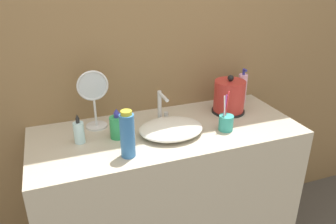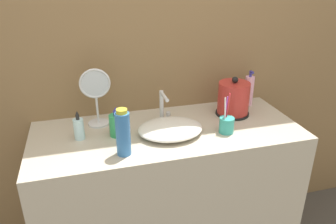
% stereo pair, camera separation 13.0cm
% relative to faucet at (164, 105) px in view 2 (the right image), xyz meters
% --- Properties ---
extents(wall_back, '(6.00, 0.04, 2.60)m').
position_rel_faucet_xyz_m(wall_back, '(-0.01, 0.19, 0.34)').
color(wall_back, olive).
rests_on(wall_back, ground_plane).
extents(vanity_counter, '(1.37, 0.56, 0.86)m').
position_rel_faucet_xyz_m(vanity_counter, '(-0.01, -0.11, -0.52)').
color(vanity_counter, '#B7AD99').
rests_on(vanity_counter, ground_plane).
extents(sink_basin, '(0.32, 0.27, 0.06)m').
position_rel_faucet_xyz_m(sink_basin, '(-0.01, -0.16, -0.06)').
color(sink_basin, silver).
rests_on(sink_basin, vanity_counter).
extents(faucet, '(0.06, 0.13, 0.17)m').
position_rel_faucet_xyz_m(faucet, '(0.00, 0.00, 0.00)').
color(faucet, silver).
rests_on(faucet, vanity_counter).
extents(electric_kettle, '(0.19, 0.19, 0.22)m').
position_rel_faucet_xyz_m(electric_kettle, '(0.39, -0.02, -0.01)').
color(electric_kettle, black).
rests_on(electric_kettle, vanity_counter).
extents(toothbrush_cup, '(0.07, 0.07, 0.21)m').
position_rel_faucet_xyz_m(toothbrush_cup, '(0.27, -0.21, -0.05)').
color(toothbrush_cup, teal).
rests_on(toothbrush_cup, vanity_counter).
extents(lotion_bottle, '(0.05, 0.05, 0.21)m').
position_rel_faucet_xyz_m(lotion_bottle, '(0.55, 0.08, -0.00)').
color(lotion_bottle, '#EAA8C6').
rests_on(lotion_bottle, vanity_counter).
extents(shampoo_bottle, '(0.06, 0.06, 0.22)m').
position_rel_faucet_xyz_m(shampoo_bottle, '(-0.26, -0.29, 0.01)').
color(shampoo_bottle, '#3370B7').
rests_on(shampoo_bottle, vanity_counter).
extents(mouthwash_bottle, '(0.07, 0.07, 0.15)m').
position_rel_faucet_xyz_m(mouthwash_bottle, '(-0.26, -0.10, -0.03)').
color(mouthwash_bottle, '#2D9956').
rests_on(mouthwash_bottle, vanity_counter).
extents(hand_cream_bottle, '(0.05, 0.05, 0.15)m').
position_rel_faucet_xyz_m(hand_cream_bottle, '(-0.44, -0.09, -0.04)').
color(hand_cream_bottle, silver).
rests_on(hand_cream_bottle, vanity_counter).
extents(vanity_mirror, '(0.16, 0.11, 0.31)m').
position_rel_faucet_xyz_m(vanity_mirror, '(-0.34, 0.05, 0.08)').
color(vanity_mirror, silver).
rests_on(vanity_mirror, vanity_counter).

